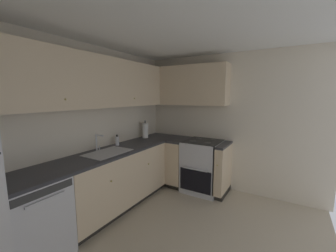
{
  "coord_description": "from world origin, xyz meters",
  "views": [
    {
      "loc": [
        -1.75,
        -0.97,
        1.68
      ],
      "look_at": [
        1.0,
        0.68,
        1.22
      ],
      "focal_mm": 22.29,
      "sensor_mm": 36.0,
      "label": 1
    }
  ],
  "objects_px": {
    "oven_range": "(203,165)",
    "paper_towel_roll": "(145,130)",
    "soap_bottle": "(117,141)",
    "dishwasher": "(31,220)"
  },
  "relations": [
    {
      "from": "oven_range",
      "to": "paper_towel_roll",
      "type": "xyz_separation_m",
      "value": [
        -0.27,
        1.06,
        0.58
      ]
    },
    {
      "from": "oven_range",
      "to": "soap_bottle",
      "type": "height_order",
      "value": "soap_bottle"
    },
    {
      "from": "dishwasher",
      "to": "paper_towel_roll",
      "type": "xyz_separation_m",
      "value": [
        2.14,
        0.16,
        0.6
      ]
    },
    {
      "from": "soap_bottle",
      "to": "paper_towel_roll",
      "type": "height_order",
      "value": "paper_towel_roll"
    },
    {
      "from": "dishwasher",
      "to": "oven_range",
      "type": "xyz_separation_m",
      "value": [
        2.41,
        -0.9,
        0.02
      ]
    },
    {
      "from": "dishwasher",
      "to": "soap_bottle",
      "type": "bearing_deg",
      "value": 7.24
    },
    {
      "from": "dishwasher",
      "to": "soap_bottle",
      "type": "xyz_separation_m",
      "value": [
        1.42,
        0.18,
        0.54
      ]
    },
    {
      "from": "oven_range",
      "to": "paper_towel_roll",
      "type": "bearing_deg",
      "value": 104.41
    },
    {
      "from": "dishwasher",
      "to": "paper_towel_roll",
      "type": "height_order",
      "value": "paper_towel_roll"
    },
    {
      "from": "oven_range",
      "to": "paper_towel_roll",
      "type": "distance_m",
      "value": 1.24
    }
  ]
}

